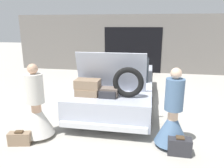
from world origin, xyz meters
TOP-DOWN VIEW (x-y plane):
  - ground_plane at (0.00, 0.00)m, footprint 40.00×40.00m
  - garage_wall_back at (0.00, 4.49)m, footprint 12.00×0.14m
  - car at (-0.00, -0.01)m, footprint 2.00×4.77m
  - person_left at (-1.39, -2.50)m, footprint 0.69×0.69m
  - person_right at (1.39, -2.38)m, footprint 0.67×0.67m
  - suitcase_beside_left_person at (-1.59, -2.88)m, footprint 0.46×0.26m
  - suitcase_beside_right_person at (1.52, -2.66)m, footprint 0.43×0.22m

SIDE VIEW (x-z plane):
  - ground_plane at x=0.00m, z-range 0.00..0.00m
  - suitcase_beside_left_person at x=-1.59m, z-range -0.01..0.28m
  - suitcase_beside_right_person at x=1.52m, z-range -0.01..0.34m
  - person_right at x=1.39m, z-range -0.23..1.35m
  - person_left at x=-1.39m, z-range -0.24..1.35m
  - car at x=0.00m, z-range -0.28..1.44m
  - garage_wall_back at x=0.00m, z-range -0.01..2.79m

